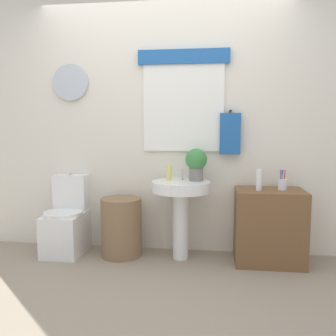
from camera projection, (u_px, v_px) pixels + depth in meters
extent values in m
plane|color=gray|center=(144.00, 298.00, 2.67)|extent=(8.00, 8.00, 0.00)
cube|color=silver|center=(165.00, 124.00, 3.66)|extent=(4.40, 0.10, 2.60)
cube|color=white|center=(183.00, 108.00, 3.55)|extent=(0.80, 0.03, 0.86)
cube|color=#235BA3|center=(184.00, 57.00, 3.48)|extent=(0.90, 0.04, 0.14)
cylinder|color=silver|center=(70.00, 83.00, 3.67)|extent=(0.37, 0.03, 0.37)
cylinder|color=black|center=(230.00, 111.00, 3.48)|extent=(0.02, 0.06, 0.02)
cube|color=#235BA3|center=(230.00, 134.00, 3.49)|extent=(0.20, 0.05, 0.40)
cube|color=white|center=(66.00, 233.00, 3.61)|extent=(0.36, 0.50, 0.41)
cylinder|color=white|center=(63.00, 213.00, 3.53)|extent=(0.38, 0.38, 0.03)
cube|color=white|center=(72.00, 192.00, 3.74)|extent=(0.34, 0.18, 0.37)
cylinder|color=silver|center=(71.00, 174.00, 3.71)|extent=(0.04, 0.04, 0.02)
cylinder|color=#846647|center=(121.00, 227.00, 3.53)|extent=(0.40, 0.40, 0.58)
cylinder|color=white|center=(181.00, 225.00, 3.45)|extent=(0.15, 0.15, 0.66)
cylinder|color=white|center=(181.00, 186.00, 3.41)|extent=(0.56, 0.56, 0.10)
cylinder|color=silver|center=(182.00, 174.00, 3.51)|extent=(0.03, 0.03, 0.10)
cube|color=brown|center=(269.00, 226.00, 3.34)|extent=(0.63, 0.44, 0.69)
cylinder|color=#DBD166|center=(169.00, 173.00, 3.46)|extent=(0.05, 0.05, 0.15)
cylinder|color=slate|center=(196.00, 174.00, 3.44)|extent=(0.13, 0.13, 0.12)
sphere|color=#3D8442|center=(196.00, 159.00, 3.42)|extent=(0.21, 0.21, 0.21)
cylinder|color=white|center=(259.00, 180.00, 3.27)|extent=(0.05, 0.05, 0.20)
cylinder|color=silver|center=(282.00, 184.00, 3.30)|extent=(0.08, 0.08, 0.10)
cylinder|color=red|center=(284.00, 180.00, 3.30)|extent=(0.01, 0.02, 0.18)
cylinder|color=blue|center=(282.00, 179.00, 3.32)|extent=(0.02, 0.01, 0.18)
cylinder|color=purple|center=(281.00, 180.00, 3.30)|extent=(0.01, 0.03, 0.18)
cylinder|color=green|center=(282.00, 180.00, 3.28)|extent=(0.03, 0.02, 0.18)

